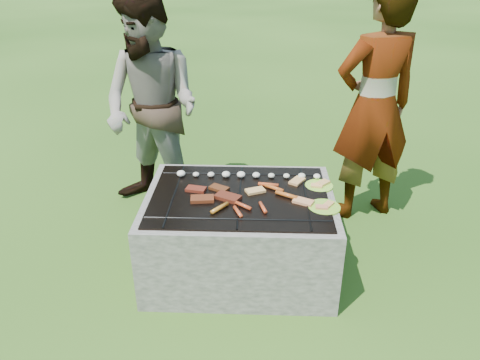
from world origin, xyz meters
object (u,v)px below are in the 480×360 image
(plate_near, at_px, (324,207))
(cook, at_px, (375,107))
(fire_pit, at_px, (240,235))
(bystander, at_px, (152,109))
(plate_far, at_px, (319,185))

(plate_near, bearing_deg, cook, 63.45)
(plate_near, xyz_separation_m, cook, (0.49, 0.99, 0.37))
(fire_pit, xyz_separation_m, bystander, (-0.76, 0.88, 0.65))
(plate_far, xyz_separation_m, plate_near, (-0.00, -0.30, -0.00))
(fire_pit, height_order, plate_near, plate_near)
(fire_pit, distance_m, plate_near, 0.66)
(fire_pit, bearing_deg, cook, 38.82)
(plate_far, height_order, plate_near, plate_far)
(plate_far, height_order, cook, cook)
(plate_far, bearing_deg, cook, 54.30)
(fire_pit, relative_size, bystander, 0.70)
(plate_far, bearing_deg, bystander, 151.55)
(bystander, bearing_deg, fire_pit, -21.05)
(plate_far, xyz_separation_m, cook, (0.49, 0.69, 0.37))
(cook, height_order, bystander, cook)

